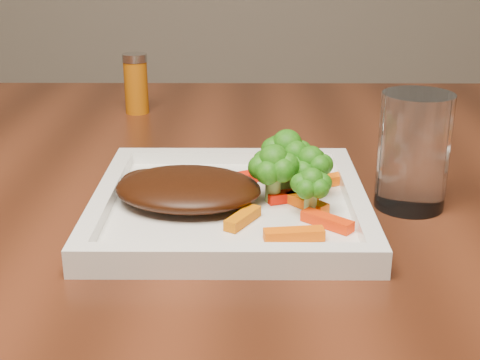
{
  "coord_description": "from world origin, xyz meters",
  "views": [
    {
      "loc": [
        0.1,
        -0.77,
        1.02
      ],
      "look_at": [
        0.1,
        -0.15,
        0.79
      ],
      "focal_mm": 50.0,
      "sensor_mm": 36.0,
      "label": 1
    }
  ],
  "objects_px": {
    "drinking_glass": "(413,151)",
    "plate": "(230,209)",
    "steak": "(188,188)",
    "spice_shaker": "(136,84)"
  },
  "relations": [
    {
      "from": "steak",
      "to": "spice_shaker",
      "type": "relative_size",
      "value": 1.61
    },
    {
      "from": "plate",
      "to": "spice_shaker",
      "type": "distance_m",
      "value": 0.42
    },
    {
      "from": "steak",
      "to": "drinking_glass",
      "type": "xyz_separation_m",
      "value": [
        0.23,
        0.02,
        0.03
      ]
    },
    {
      "from": "spice_shaker",
      "to": "drinking_glass",
      "type": "bearing_deg",
      "value": -47.42
    },
    {
      "from": "steak",
      "to": "plate",
      "type": "bearing_deg",
      "value": -2.97
    },
    {
      "from": "drinking_glass",
      "to": "plate",
      "type": "bearing_deg",
      "value": -173.24
    },
    {
      "from": "plate",
      "to": "drinking_glass",
      "type": "xyz_separation_m",
      "value": [
        0.19,
        0.02,
        0.05
      ]
    },
    {
      "from": "steak",
      "to": "drinking_glass",
      "type": "distance_m",
      "value": 0.23
    },
    {
      "from": "drinking_glass",
      "to": "steak",
      "type": "bearing_deg",
      "value": -175.03
    },
    {
      "from": "steak",
      "to": "spice_shaker",
      "type": "xyz_separation_m",
      "value": [
        -0.11,
        0.39,
        0.02
      ]
    }
  ]
}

